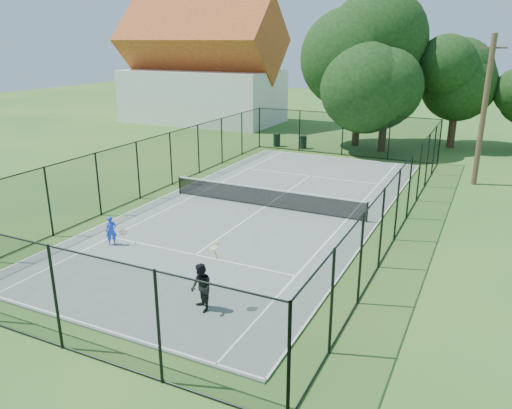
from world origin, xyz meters
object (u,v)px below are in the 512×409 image
at_px(trash_bin_left, 277,140).
at_px(trash_bin_right, 303,142).
at_px(tennis_net, 265,197).
at_px(player_blue, 111,231).
at_px(utility_pole, 484,111).
at_px(player_black, 201,288).

xyz_separation_m(trash_bin_left, trash_bin_right, (2.12, 0.12, -0.00)).
bearing_deg(tennis_net, player_blue, -116.79).
bearing_deg(utility_pole, trash_bin_left, 161.36).
distance_m(trash_bin_left, utility_pole, 15.59).
distance_m(tennis_net, player_black, 10.05).
bearing_deg(player_black, tennis_net, 103.71).
bearing_deg(utility_pole, trash_bin_right, 157.94).
relative_size(tennis_net, trash_bin_right, 10.34).
bearing_deg(player_blue, tennis_net, 63.21).
distance_m(tennis_net, trash_bin_left, 14.87).
bearing_deg(player_blue, trash_bin_left, 95.20).
bearing_deg(trash_bin_right, utility_pole, -22.06).
bearing_deg(player_blue, utility_pole, 52.01).
bearing_deg(player_black, trash_bin_left, 108.27).
relative_size(trash_bin_left, player_blue, 0.84).
bearing_deg(player_black, player_blue, 154.65).
relative_size(trash_bin_left, trash_bin_right, 1.01).
bearing_deg(tennis_net, trash_bin_right, 103.28).
height_order(trash_bin_right, player_black, player_black).
height_order(tennis_net, player_blue, player_blue).
bearing_deg(tennis_net, trash_bin_left, 111.36).
bearing_deg(trash_bin_left, player_blue, -84.80).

